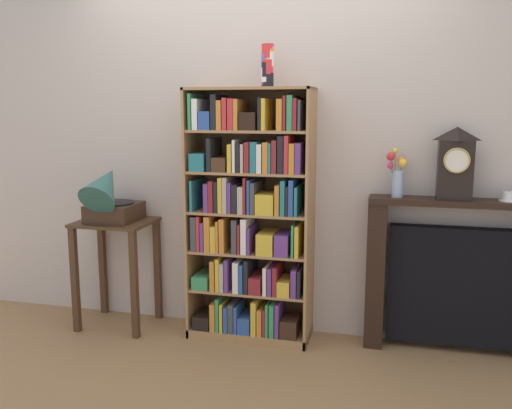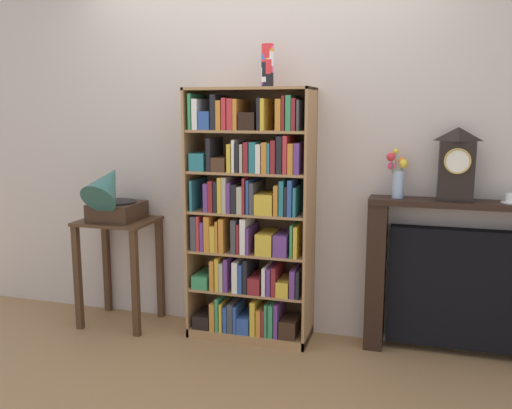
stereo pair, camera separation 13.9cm
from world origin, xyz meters
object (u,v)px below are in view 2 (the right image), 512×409
cup_stack (268,66)px  mantel_clock (456,164)px  flower_vase (398,175)px  teacup_with_saucer (512,199)px  fireplace_mantel (462,281)px  gramophone (111,196)px  bookshelf (250,221)px  side_table_left (119,249)px

cup_stack → mantel_clock: 1.32m
flower_vase → teacup_with_saucer: (0.67, -0.00, -0.12)m
fireplace_mantel → flower_vase: size_ratio=3.84×
gramophone → flower_vase: bearing=5.6°
mantel_clock → teacup_with_saucer: mantel_clock is taller
bookshelf → flower_vase: (0.95, 0.08, 0.34)m
cup_stack → teacup_with_saucer: size_ratio=2.13×
side_table_left → fireplace_mantel: size_ratio=0.66×
flower_vase → teacup_with_saucer: flower_vase is taller
cup_stack → gramophone: (-1.10, -0.12, -0.87)m
mantel_clock → bookshelf: bearing=-176.6°
cup_stack → fireplace_mantel: 1.84m
mantel_clock → flower_vase: mantel_clock is taller
fireplace_mantel → bookshelf: bearing=-175.9°
side_table_left → flower_vase: (1.94, 0.12, 0.59)m
bookshelf → cup_stack: (0.11, 0.01, 1.02)m
side_table_left → fireplace_mantel: bearing=3.3°
side_table_left → flower_vase: 2.03m
side_table_left → cup_stack: bearing=2.7°
mantel_clock → teacup_with_saucer: size_ratio=3.53×
flower_vase → teacup_with_saucer: bearing=-0.4°
side_table_left → mantel_clock: bearing=2.9°
fireplace_mantel → flower_vase: bearing=-178.1°
fireplace_mantel → teacup_with_saucer: teacup_with_saucer is taller
gramophone → bookshelf: bearing=6.1°
gramophone → flower_vase: (1.94, 0.19, 0.19)m
side_table_left → gramophone: bearing=-90.0°
bookshelf → mantel_clock: size_ratio=3.79×
cup_stack → flower_vase: size_ratio=0.88×
side_table_left → fireplace_mantel: (2.36, 0.14, -0.06)m
side_table_left → bookshelf: bearing=2.2°
teacup_with_saucer → mantel_clock: bearing=-179.6°
gramophone → fireplace_mantel: size_ratio=0.41×
side_table_left → mantel_clock: size_ratio=1.74×
gramophone → mantel_clock: size_ratio=1.08×
flower_vase → fireplace_mantel: bearing=1.9°
flower_vase → bookshelf: bearing=-174.9°
bookshelf → side_table_left: 1.02m
cup_stack → flower_vase: cup_stack is taller
teacup_with_saucer → cup_stack: bearing=-177.5°
gramophone → cup_stack: bearing=6.2°
cup_stack → fireplace_mantel: bearing=3.8°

